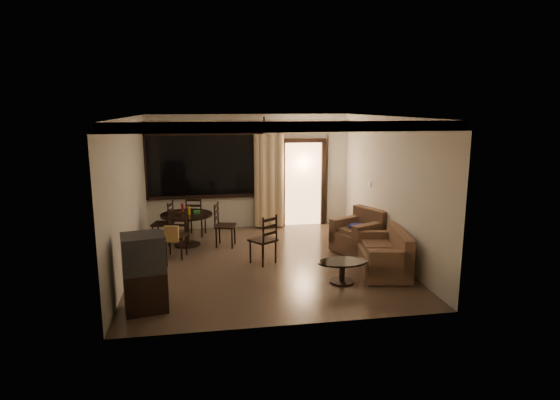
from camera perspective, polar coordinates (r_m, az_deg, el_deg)
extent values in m
plane|color=#7F6651|center=(9.25, -1.85, -7.49)|extent=(5.50, 5.50, 0.00)
plane|color=beige|center=(11.59, -3.73, 3.49)|extent=(5.00, 0.00, 5.00)
plane|color=beige|center=(6.24, 1.50, -3.40)|extent=(5.00, 0.00, 5.00)
plane|color=beige|center=(8.92, -18.03, 0.55)|extent=(0.00, 5.50, 5.50)
plane|color=beige|center=(9.55, 13.14, 1.50)|extent=(0.00, 5.50, 5.50)
plane|color=white|center=(8.75, -1.97, 10.13)|extent=(5.50, 5.50, 0.00)
cube|color=black|center=(11.48, -9.21, 4.17)|extent=(2.70, 0.04, 1.45)
cylinder|color=black|center=(11.32, -8.83, 8.17)|extent=(3.20, 0.03, 0.03)
cube|color=#FFC684|center=(11.81, 2.84, 1.93)|extent=(0.91, 0.03, 2.08)
cube|color=white|center=(10.52, 10.85, 1.94)|extent=(0.02, 0.18, 0.12)
cylinder|color=black|center=(8.75, -1.96, 9.74)|extent=(0.03, 0.03, 0.12)
cylinder|color=black|center=(8.76, -1.96, 9.15)|extent=(0.16, 0.16, 0.08)
cylinder|color=black|center=(10.31, -11.34, -1.77)|extent=(1.12, 1.12, 0.04)
cylinder|color=black|center=(10.40, -11.27, -3.58)|extent=(0.11, 0.11, 0.65)
cylinder|color=black|center=(10.48, -11.20, -5.33)|extent=(0.56, 0.56, 0.03)
cylinder|color=maroon|center=(10.36, -11.80, -1.00)|extent=(0.06, 0.06, 0.22)
cylinder|color=#B48913|center=(10.23, -11.03, -1.24)|extent=(0.06, 0.06, 0.18)
cube|color=#23762D|center=(10.36, -10.09, -1.42)|extent=(0.14, 0.10, 0.05)
cube|color=black|center=(10.60, -14.10, -2.83)|extent=(0.51, 0.51, 0.04)
cube|color=black|center=(10.17, -6.67, -3.15)|extent=(0.51, 0.51, 0.04)
cube|color=black|center=(9.58, -12.66, -4.27)|extent=(0.51, 0.51, 0.04)
cube|color=#A67C47|center=(9.34, -13.10, -4.06)|extent=(0.29, 0.15, 0.32)
cube|color=black|center=(11.12, -10.18, -2.00)|extent=(0.51, 0.51, 0.04)
cube|color=black|center=(7.36, -16.08, -10.49)|extent=(0.70, 0.65, 0.61)
cube|color=black|center=(7.17, -16.33, -6.19)|extent=(0.70, 0.65, 0.55)
cube|color=black|center=(7.20, -13.90, -5.99)|extent=(0.11, 0.43, 0.37)
cube|color=#43251F|center=(8.82, 12.43, -7.35)|extent=(1.02, 1.56, 0.36)
cube|color=#43251F|center=(8.80, 14.39, -5.47)|extent=(0.44, 1.45, 0.58)
cube|color=#43251F|center=(8.17, 13.37, -7.58)|extent=(0.78, 0.30, 0.45)
cube|color=#43251F|center=(9.37, 11.71, -5.05)|extent=(0.78, 0.30, 0.45)
cube|color=#43251F|center=(8.75, 12.20, -6.07)|extent=(0.76, 1.34, 0.11)
cube|color=#43251F|center=(9.88, 9.50, -5.03)|extent=(1.15, 1.15, 0.41)
cube|color=#43251F|center=(10.02, 10.95, -2.86)|extent=(0.54, 0.87, 0.66)
cube|color=#43251F|center=(9.59, 10.94, -4.32)|extent=(0.87, 0.52, 0.51)
cube|color=#43251F|center=(10.07, 8.20, -3.47)|extent=(0.87, 0.52, 0.51)
cube|color=#43251F|center=(9.78, 9.32, -3.76)|extent=(0.83, 0.86, 0.12)
ellipsoid|color=navy|center=(9.76, 9.35, -3.13)|extent=(0.37, 0.31, 0.11)
ellipsoid|color=black|center=(8.15, 7.61, -7.51)|extent=(0.87, 0.52, 0.03)
cylinder|color=black|center=(8.21, 7.58, -8.71)|extent=(0.10, 0.10, 0.35)
cylinder|color=black|center=(8.27, 7.55, -9.81)|extent=(0.42, 0.42, 0.03)
cube|color=black|center=(9.03, -2.10, -4.91)|extent=(0.60, 0.60, 0.04)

